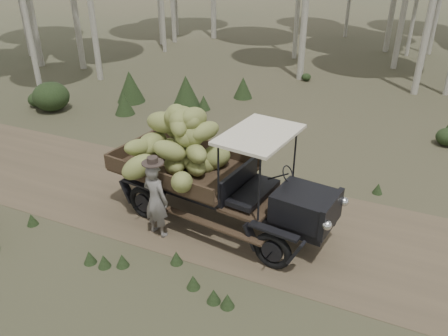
{
  "coord_description": "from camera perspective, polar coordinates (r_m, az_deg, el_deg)",
  "views": [
    {
      "loc": [
        2.84,
        -8.23,
        6.0
      ],
      "look_at": [
        -0.73,
        -0.32,
        1.44
      ],
      "focal_mm": 35.0,
      "sensor_mm": 36.0,
      "label": 1
    }
  ],
  "objects": [
    {
      "name": "ground",
      "position": [
        10.57,
        4.36,
        -6.95
      ],
      "size": [
        120.0,
        120.0,
        0.0
      ],
      "primitive_type": "plane",
      "color": "#473D2B",
      "rests_on": "ground"
    },
    {
      "name": "farmer",
      "position": [
        9.75,
        -8.91,
        -4.03
      ],
      "size": [
        0.73,
        0.57,
        1.95
      ],
      "rotation": [
        0.0,
        0.0,
        2.94
      ],
      "color": "#635F5A",
      "rests_on": "ground"
    },
    {
      "name": "dirt_track",
      "position": [
        10.57,
        4.36,
        -6.94
      ],
      "size": [
        70.0,
        4.0,
        0.01
      ],
      "primitive_type": "cube",
      "color": "brown",
      "rests_on": "ground"
    },
    {
      "name": "undergrowth",
      "position": [
        10.94,
        -6.05,
        -2.41
      ],
      "size": [
        22.01,
        23.31,
        1.31
      ],
      "color": "#233319",
      "rests_on": "ground"
    },
    {
      "name": "banana_truck",
      "position": [
        10.07,
        -3.4,
        1.72
      ],
      "size": [
        5.64,
        2.89,
        2.75
      ],
      "rotation": [
        0.0,
        0.0,
        -0.14
      ],
      "color": "black",
      "rests_on": "ground"
    }
  ]
}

